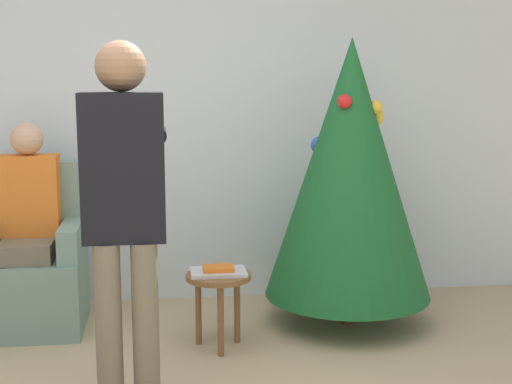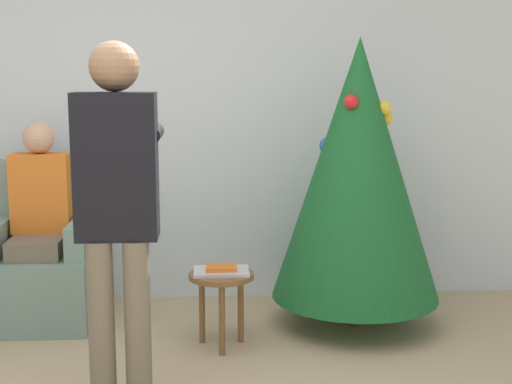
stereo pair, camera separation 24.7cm
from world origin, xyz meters
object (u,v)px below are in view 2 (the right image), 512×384
object	(u,v)px
christmas_tree	(357,170)
side_stool	(221,286)
armchair	(43,266)
person_standing	(117,197)
person_seated	(40,214)

from	to	relation	value
christmas_tree	side_stool	xyz separation A→B (m)	(-0.84, -0.32, -0.62)
christmas_tree	armchair	xyz separation A→B (m)	(-1.97, 0.20, -0.62)
armchair	person_standing	size ratio (longest dim) A/B	0.60
person_seated	person_standing	distance (m)	1.45
person_standing	christmas_tree	bearing A→B (deg)	39.35
christmas_tree	person_standing	distance (m)	1.71
armchair	christmas_tree	bearing A→B (deg)	-5.82
armchair	side_stool	size ratio (longest dim) A/B	2.32
person_seated	person_standing	xyz separation A→B (m)	(0.65, -1.26, 0.31)
armchair	side_stool	distance (m)	1.24
christmas_tree	armchair	size ratio (longest dim) A/B	1.75
christmas_tree	person_seated	size ratio (longest dim) A/B	1.40
christmas_tree	side_stool	size ratio (longest dim) A/B	4.06
christmas_tree	side_stool	distance (m)	1.09
person_standing	armchair	bearing A→B (deg)	116.75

